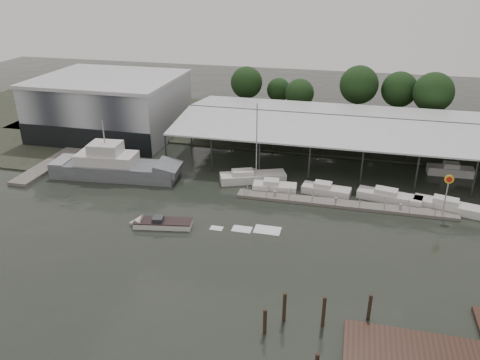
% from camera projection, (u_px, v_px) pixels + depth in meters
% --- Properties ---
extents(ground, '(200.00, 200.00, 0.00)m').
position_uv_depth(ground, '(210.00, 230.00, 54.94)').
color(ground, black).
rests_on(ground, ground).
extents(land_strip_far, '(140.00, 30.00, 0.30)m').
position_uv_depth(land_strip_far, '(273.00, 124.00, 92.11)').
color(land_strip_far, '#323729').
rests_on(land_strip_far, ground).
extents(land_strip_west, '(20.00, 40.00, 0.30)m').
position_uv_depth(land_strip_west, '(57.00, 128.00, 90.12)').
color(land_strip_west, '#323729').
rests_on(land_strip_west, ground).
extents(storage_warehouse, '(24.50, 20.50, 10.50)m').
position_uv_depth(storage_warehouse, '(111.00, 105.00, 85.35)').
color(storage_warehouse, '#AAB0B5').
rests_on(storage_warehouse, ground).
extents(covered_boat_shed, '(58.24, 24.00, 6.96)m').
position_uv_depth(covered_boat_shed, '(364.00, 121.00, 73.56)').
color(covered_boat_shed, silver).
rests_on(covered_boat_shed, ground).
extents(trawler_dock, '(3.00, 18.00, 0.50)m').
position_uv_depth(trawler_dock, '(54.00, 162.00, 73.72)').
color(trawler_dock, slate).
rests_on(trawler_dock, ground).
extents(floating_dock, '(28.00, 2.00, 1.40)m').
position_uv_depth(floating_dock, '(343.00, 204.00, 60.47)').
color(floating_dock, slate).
rests_on(floating_dock, ground).
extents(shell_fuel_sign, '(1.10, 0.18, 5.55)m').
position_uv_depth(shell_fuel_sign, '(448.00, 187.00, 56.35)').
color(shell_fuel_sign, '#979A9C').
rests_on(shell_fuel_sign, ground).
extents(grey_trawler, '(19.33, 6.50, 8.84)m').
position_uv_depth(grey_trawler, '(116.00, 167.00, 68.42)').
color(grey_trawler, slate).
rests_on(grey_trawler, ground).
extents(white_sailboat, '(9.68, 5.92, 11.68)m').
position_uv_depth(white_sailboat, '(252.00, 177.00, 67.27)').
color(white_sailboat, silver).
rests_on(white_sailboat, ground).
extents(speedboat_underway, '(18.40, 5.01, 2.00)m').
position_uv_depth(speedboat_underway, '(158.00, 223.00, 55.50)').
color(speedboat_underway, silver).
rests_on(speedboat_underway, ground).
extents(moored_cruiser_0, '(6.07, 2.60, 1.70)m').
position_uv_depth(moored_cruiser_0, '(274.00, 187.00, 64.32)').
color(moored_cruiser_0, silver).
rests_on(moored_cruiser_0, ground).
extents(moored_cruiser_1, '(6.72, 3.04, 1.70)m').
position_uv_depth(moored_cruiser_1, '(326.00, 190.00, 63.49)').
color(moored_cruiser_1, silver).
rests_on(moored_cruiser_1, ground).
extents(moored_cruiser_2, '(8.50, 3.78, 1.70)m').
position_uv_depth(moored_cruiser_2, '(389.00, 196.00, 61.63)').
color(moored_cruiser_2, silver).
rests_on(moored_cruiser_2, ground).
extents(moored_cruiser_3, '(8.86, 4.28, 1.70)m').
position_uv_depth(moored_cruiser_3, '(449.00, 206.00, 59.12)').
color(moored_cruiser_3, silver).
rests_on(moored_cruiser_3, ground).
extents(mooring_pilings, '(8.78, 8.66, 3.56)m').
position_uv_depth(mooring_pilings, '(313.00, 331.00, 38.08)').
color(mooring_pilings, '#37271B').
rests_on(mooring_pilings, ground).
extents(horizon_tree_line, '(70.72, 11.53, 11.19)m').
position_uv_depth(horizon_tree_line, '(385.00, 92.00, 89.87)').
color(horizon_tree_line, black).
rests_on(horizon_tree_line, ground).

